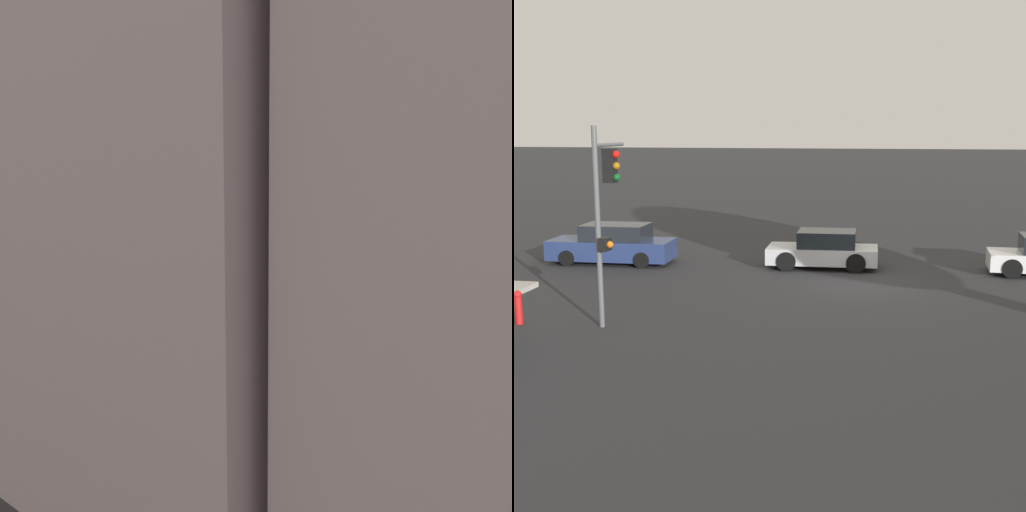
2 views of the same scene
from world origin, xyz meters
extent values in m
plane|color=#28282B|center=(0.00, 0.00, 0.00)|extent=(300.00, 300.00, 0.00)
cube|color=#B29EA8|center=(16.76, 10.77, 5.39)|extent=(6.43, 6.63, 10.79)
cylinder|color=#4C3823|center=(-11.75, 10.31, 2.12)|extent=(0.89, 0.89, 4.24)
sphere|color=#285623|center=(-11.75, 10.31, 6.86)|extent=(6.97, 6.97, 6.97)
cylinder|color=#515456|center=(6.18, 6.64, 2.63)|extent=(0.14, 0.14, 5.26)
cylinder|color=#515456|center=(6.10, 5.90, 4.76)|extent=(0.26, 1.49, 0.10)
cube|color=black|center=(6.10, 5.90, 4.21)|extent=(0.33, 0.33, 0.90)
sphere|color=red|center=(5.91, 5.92, 4.51)|extent=(0.20, 0.20, 0.20)
sphere|color=#99660F|center=(5.91, 5.92, 4.21)|extent=(0.20, 0.20, 0.20)
sphere|color=#0F511E|center=(5.91, 5.92, 3.91)|extent=(0.20, 0.20, 0.20)
cube|color=black|center=(6.00, 6.66, 2.23)|extent=(0.26, 0.37, 0.35)
sphere|color=orange|center=(5.86, 6.67, 2.23)|extent=(0.18, 0.18, 0.18)
cube|color=silver|center=(-6.72, -2.44, 0.50)|extent=(3.97, 1.90, 0.62)
cube|color=black|center=(-6.88, -2.44, 1.13)|extent=(2.08, 1.63, 0.63)
cylinder|color=black|center=(-5.48, -1.64, 0.35)|extent=(0.70, 0.24, 0.69)
cylinder|color=black|center=(-5.53, -3.31, 0.35)|extent=(0.70, 0.24, 0.69)
cylinder|color=black|center=(-7.92, -1.57, 0.35)|extent=(0.70, 0.24, 0.69)
cylinder|color=black|center=(-7.96, -3.24, 0.35)|extent=(0.70, 0.24, 0.69)
cube|color=#B7B7BC|center=(1.25, -2.44, 0.50)|extent=(4.16, 1.97, 0.60)
cube|color=black|center=(1.09, -2.45, 1.10)|extent=(2.19, 1.68, 0.61)
cylinder|color=black|center=(2.50, -1.54, 0.36)|extent=(0.72, 0.24, 0.72)
cylinder|color=black|center=(2.55, -3.26, 0.36)|extent=(0.72, 0.24, 0.72)
cylinder|color=black|center=(-0.05, -1.63, 0.36)|extent=(0.72, 0.24, 0.72)
cylinder|color=black|center=(0.01, -3.35, 0.36)|extent=(0.72, 0.24, 0.72)
cube|color=navy|center=(9.42, -1.97, 0.54)|extent=(4.81, 1.94, 0.76)
cube|color=black|center=(9.23, -1.98, 1.22)|extent=(2.52, 1.66, 0.60)
cylinder|color=black|center=(10.87, -1.08, 0.30)|extent=(0.61, 0.24, 0.60)
cylinder|color=black|center=(10.92, -2.78, 0.30)|extent=(0.61, 0.24, 0.60)
cylinder|color=black|center=(7.92, -1.17, 0.30)|extent=(0.61, 0.24, 0.60)
cylinder|color=black|center=(7.97, -2.86, 0.30)|extent=(0.61, 0.24, 0.60)
cube|color=navy|center=(8.97, 10.05, 0.51)|extent=(1.87, 3.89, 0.65)
cube|color=black|center=(8.98, 9.90, 1.11)|extent=(1.61, 2.04, 0.56)
cylinder|color=black|center=(8.11, 11.22, 0.33)|extent=(0.24, 0.67, 0.66)
cylinder|color=black|center=(9.78, 11.26, 0.33)|extent=(0.24, 0.67, 0.66)
cylinder|color=black|center=(8.17, 8.84, 0.33)|extent=(0.24, 0.67, 0.66)
cylinder|color=black|center=(9.84, 8.88, 0.33)|extent=(0.24, 0.67, 0.66)
cube|color=#B7B7BC|center=(8.87, 15.07, 0.53)|extent=(1.76, 4.31, 0.69)
cube|color=black|center=(8.87, 14.90, 1.20)|extent=(1.55, 2.24, 0.64)
cylinder|color=black|center=(8.05, 13.74, 0.35)|extent=(0.22, 0.69, 0.69)
cylinder|color=black|center=(9.69, 13.74, 0.35)|extent=(0.22, 0.69, 0.69)
cylinder|color=red|center=(8.50, 6.75, 0.38)|extent=(0.20, 0.20, 0.75)
sphere|color=red|center=(8.50, 6.75, 0.81)|extent=(0.22, 0.22, 0.22)
camera|label=1|loc=(23.73, 17.19, 5.72)|focal=35.00mm
camera|label=2|loc=(-1.37, 23.84, 5.24)|focal=50.00mm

